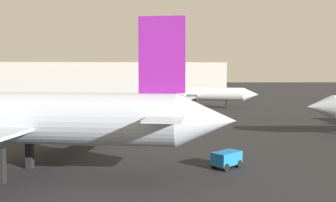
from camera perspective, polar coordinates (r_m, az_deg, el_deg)
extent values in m
cone|color=#B2BCCC|center=(25.48, 5.85, -2.97)|extent=(4.64, 4.34, 3.69)
cube|color=#B2BCCC|center=(29.16, -22.33, -3.45)|extent=(9.79, 30.54, 0.24)
cube|color=#B2BCCC|center=(25.59, 0.18, -2.09)|extent=(3.84, 8.70, 0.16)
cube|color=purple|center=(25.53, -0.94, 7.07)|extent=(3.21, 0.86, 5.22)
cylinder|color=#4C4C54|center=(34.60, -18.87, -2.51)|extent=(3.27, 2.30, 1.80)
cube|color=black|center=(27.89, -24.20, -9.05)|extent=(0.58, 0.58, 2.40)
cube|color=black|center=(31.31, -20.42, -7.52)|extent=(0.58, 0.58, 2.40)
cone|color=#B2BCCC|center=(46.55, 22.15, -0.84)|extent=(3.02, 2.75, 2.70)
cylinder|color=white|center=(81.22, 4.45, 1.10)|extent=(19.79, 8.40, 2.81)
cone|color=white|center=(80.29, 12.56, 0.98)|extent=(3.77, 3.59, 2.81)
cone|color=white|center=(83.73, -3.33, 1.20)|extent=(3.77, 3.59, 2.81)
cube|color=white|center=(81.40, 3.76, 0.82)|extent=(9.13, 21.74, 0.18)
cube|color=white|center=(83.19, -2.06, 1.38)|extent=(3.52, 6.52, 0.12)
cube|color=purple|center=(82.99, -1.82, 3.42)|extent=(2.35, 0.90, 3.66)
cylinder|color=#4C4C54|center=(85.40, 4.60, 0.88)|extent=(2.53, 1.93, 1.34)
cylinder|color=#4C4C54|center=(77.23, 3.69, 0.53)|extent=(2.53, 1.93, 1.34)
cube|color=black|center=(80.66, 8.90, -0.53)|extent=(0.47, 0.47, 1.61)
cube|color=black|center=(83.00, 3.92, -0.36)|extent=(0.47, 0.47, 1.61)
cube|color=black|center=(80.06, 3.57, -0.52)|extent=(0.47, 0.47, 1.61)
cube|color=#1972BF|center=(29.99, 8.97, -8.60)|extent=(2.67, 2.54, 1.00)
cylinder|color=black|center=(29.11, 8.86, -10.00)|extent=(0.59, 0.54, 0.60)
cylinder|color=black|center=(29.82, 7.06, -9.64)|extent=(0.59, 0.54, 0.60)
cylinder|color=black|center=(30.42, 10.82, -9.40)|extent=(0.59, 0.54, 0.60)
cylinder|color=black|center=(31.10, 9.05, -9.08)|extent=(0.59, 0.54, 0.60)
cube|color=#B7B7B2|center=(119.87, -7.77, 3.18)|extent=(64.57, 27.32, 10.63)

